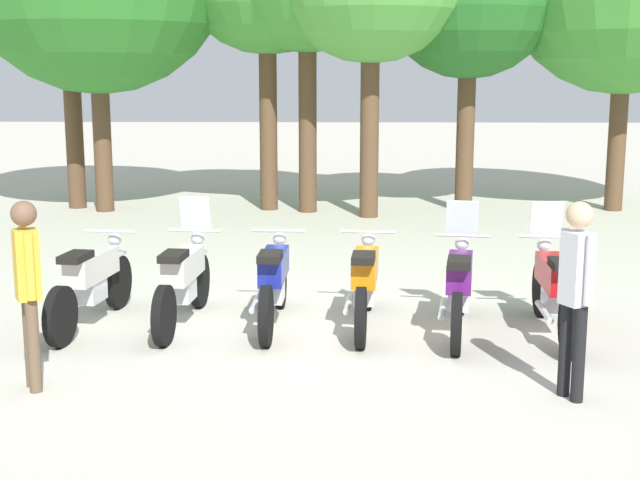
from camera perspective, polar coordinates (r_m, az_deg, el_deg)
ground_plane at (r=9.92m, az=-0.07°, el=-5.65°), size 80.00×80.00×0.00m
motorcycle_0 at (r=10.23m, az=-14.43°, el=-2.59°), size 0.67×2.18×0.99m
motorcycle_1 at (r=10.08m, az=-8.75°, el=-2.48°), size 0.62×2.19×1.37m
motorcycle_2 at (r=9.95m, az=-2.99°, el=-2.63°), size 0.62×2.19×0.99m
motorcycle_3 at (r=9.88m, az=2.88°, el=-2.72°), size 0.62×2.19×0.99m
motorcycle_4 at (r=9.77m, az=8.90°, el=-2.91°), size 0.69×2.18×1.37m
motorcycle_5 at (r=9.90m, az=14.76°, el=-2.96°), size 0.62×2.19×1.37m
person_0 at (r=7.88m, az=16.07°, el=-2.75°), size 0.31×0.39×1.74m
person_1 at (r=8.22m, az=-18.22°, el=-2.47°), size 0.31×0.39×1.71m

